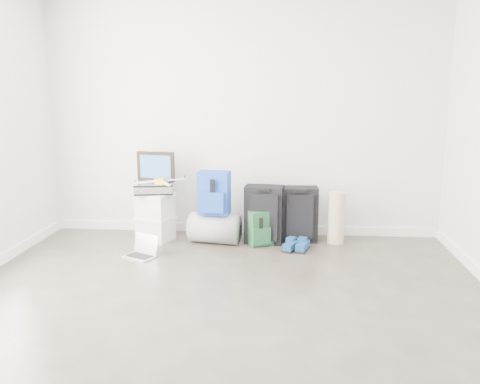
# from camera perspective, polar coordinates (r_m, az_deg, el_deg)

# --- Properties ---
(ground) EXTENTS (5.00, 5.00, 0.00)m
(ground) POSITION_cam_1_polar(r_m,az_deg,el_deg) (3.72, -2.99, -15.29)
(ground) COLOR #352F27
(ground) RESTS_ON ground
(room_envelope) EXTENTS (4.52, 5.02, 2.71)m
(room_envelope) POSITION_cam_1_polar(r_m,az_deg,el_deg) (3.34, -3.27, 12.25)
(room_envelope) COLOR silver
(room_envelope) RESTS_ON ground
(boxes_stack) EXTENTS (0.46, 0.42, 0.54)m
(boxes_stack) POSITION_cam_1_polar(r_m,az_deg,el_deg) (5.75, -9.51, -2.74)
(boxes_stack) COLOR silver
(boxes_stack) RESTS_ON ground
(briefcase) EXTENTS (0.46, 0.37, 0.12)m
(briefcase) POSITION_cam_1_polar(r_m,az_deg,el_deg) (5.68, -9.62, 0.46)
(briefcase) COLOR #B2B2B7
(briefcase) RESTS_ON boxes_stack
(painting) EXTENTS (0.44, 0.10, 0.33)m
(painting) POSITION_cam_1_polar(r_m,az_deg,el_deg) (5.74, -9.45, 2.85)
(painting) COLOR black
(painting) RESTS_ON briefcase
(drone) EXTENTS (0.51, 0.51, 0.05)m
(drone) POSITION_cam_1_polar(r_m,az_deg,el_deg) (5.63, -8.91, 1.26)
(drone) COLOR gold
(drone) RESTS_ON briefcase
(duffel_bag) EXTENTS (0.59, 0.43, 0.33)m
(duffel_bag) POSITION_cam_1_polar(r_m,az_deg,el_deg) (5.61, -2.86, -4.06)
(duffel_bag) COLOR gray
(duffel_bag) RESTS_ON ground
(blue_backpack) EXTENTS (0.35, 0.27, 0.47)m
(blue_backpack) POSITION_cam_1_polar(r_m,az_deg,el_deg) (5.49, -2.94, -0.20)
(blue_backpack) COLOR #161F94
(blue_backpack) RESTS_ON duffel_bag
(large_suitcase) EXTENTS (0.43, 0.30, 0.64)m
(large_suitcase) POSITION_cam_1_polar(r_m,az_deg,el_deg) (5.58, 2.70, -2.55)
(large_suitcase) COLOR black
(large_suitcase) RESTS_ON ground
(green_backpack) EXTENTS (0.32, 0.29, 0.38)m
(green_backpack) POSITION_cam_1_polar(r_m,az_deg,el_deg) (5.51, 2.44, -4.15)
(green_backpack) COLOR #163E27
(green_backpack) RESTS_ON ground
(carry_on) EXTENTS (0.40, 0.28, 0.61)m
(carry_on) POSITION_cam_1_polar(r_m,az_deg,el_deg) (5.67, 6.70, -2.51)
(carry_on) COLOR black
(carry_on) RESTS_ON ground
(shoes) EXTENTS (0.31, 0.28, 0.09)m
(shoes) POSITION_cam_1_polar(r_m,az_deg,el_deg) (5.42, 6.42, -6.08)
(shoes) COLOR black
(shoes) RESTS_ON ground
(rolled_rug) EXTENTS (0.19, 0.19, 0.57)m
(rolled_rug) POSITION_cam_1_polar(r_m,az_deg,el_deg) (5.68, 10.77, -2.84)
(rolled_rug) COLOR tan
(rolled_rug) RESTS_ON ground
(laptop) EXTENTS (0.37, 0.33, 0.22)m
(laptop) POSITION_cam_1_polar(r_m,az_deg,el_deg) (5.29, -10.91, -6.56)
(laptop) COLOR silver
(laptop) RESTS_ON ground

